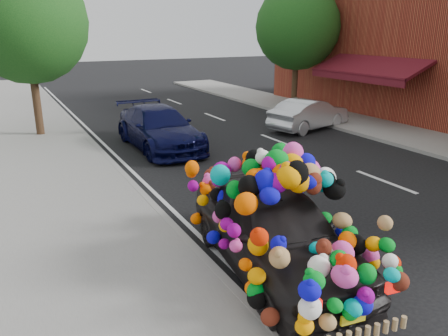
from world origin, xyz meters
The scene contains 10 objects.
ground centered at (0.00, 0.00, 0.00)m, with size 100.00×100.00×0.00m, color black.
sidewalk centered at (-4.30, 0.00, 0.06)m, with size 4.00×60.00×0.12m, color gray.
kerb centered at (-2.35, 0.00, 0.07)m, with size 0.15×60.00×0.13m, color gray.
footpath_far centered at (8.20, 3.00, 0.06)m, with size 3.00×40.00×0.12m, color gray.
lane_markings centered at (3.60, 0.00, 0.01)m, with size 6.00×50.00×0.01m, color silver, non-canonical shape.
tree_near_sidewalk centered at (-3.80, 9.50, 4.02)m, with size 4.20×4.20×6.13m.
tree_far_b centered at (8.00, 10.00, 3.89)m, with size 4.00×4.00×5.90m.
plush_art_car centered at (-1.41, -2.24, 1.06)m, with size 2.58×4.59×2.07m.
navy_sedan centered at (-0.43, 6.00, 0.68)m, with size 1.90×4.67×1.35m, color black.
silver_hatchback centered at (5.76, 5.97, 0.61)m, with size 1.28×3.67×1.21m, color silver.
Camera 1 is at (-5.10, -7.55, 3.78)m, focal length 35.00 mm.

